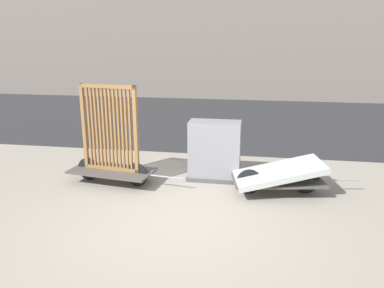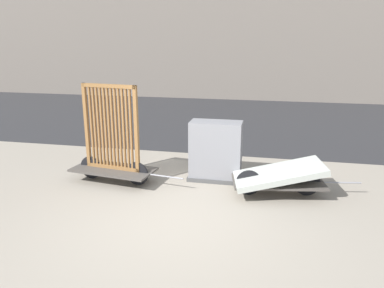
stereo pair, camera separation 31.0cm
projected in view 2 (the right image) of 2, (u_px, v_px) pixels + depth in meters
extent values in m
plane|color=gray|center=(173.00, 222.00, 6.03)|extent=(60.00, 60.00, 0.00)
cube|color=#2D2D30|center=(231.00, 119.00, 13.83)|extent=(56.00, 9.09, 0.01)
cube|color=#4C4742|center=(113.00, 170.00, 7.66)|extent=(1.78, 1.02, 0.04)
cylinder|color=black|center=(137.00, 174.00, 7.49)|extent=(0.48, 0.10, 0.48)
cylinder|color=black|center=(91.00, 167.00, 7.85)|extent=(0.48, 0.10, 0.48)
cylinder|color=gray|center=(167.00, 177.00, 7.27)|extent=(0.70, 0.13, 0.03)
cube|color=olive|center=(113.00, 167.00, 7.65)|extent=(1.21, 0.24, 0.07)
cube|color=olive|center=(108.00, 86.00, 7.20)|extent=(1.21, 0.24, 0.07)
cube|color=olive|center=(87.00, 125.00, 7.62)|extent=(0.08, 0.08, 1.72)
cube|color=olive|center=(136.00, 130.00, 7.24)|extent=(0.08, 0.08, 1.72)
cube|color=olive|center=(92.00, 126.00, 7.58)|extent=(0.04, 0.05, 1.65)
cube|color=olive|center=(95.00, 126.00, 7.55)|extent=(0.04, 0.05, 1.65)
cube|color=olive|center=(99.00, 127.00, 7.52)|extent=(0.04, 0.05, 1.65)
cube|color=olive|center=(102.00, 127.00, 7.49)|extent=(0.04, 0.05, 1.65)
cube|color=olive|center=(106.00, 127.00, 7.47)|extent=(0.04, 0.05, 1.65)
cube|color=olive|center=(109.00, 128.00, 7.44)|extent=(0.04, 0.05, 1.65)
cube|color=olive|center=(113.00, 128.00, 7.41)|extent=(0.04, 0.05, 1.65)
cube|color=olive|center=(116.00, 128.00, 7.39)|extent=(0.04, 0.05, 1.65)
cube|color=olive|center=(120.00, 129.00, 7.36)|extent=(0.04, 0.05, 1.65)
cube|color=olive|center=(124.00, 129.00, 7.33)|extent=(0.04, 0.05, 1.65)
cube|color=olive|center=(127.00, 129.00, 7.30)|extent=(0.04, 0.05, 1.65)
cube|color=olive|center=(131.00, 130.00, 7.28)|extent=(0.04, 0.05, 1.65)
cube|color=#4C4742|center=(278.00, 182.00, 7.00)|extent=(1.80, 1.08, 0.04)
cylinder|color=black|center=(307.00, 183.00, 6.99)|extent=(0.48, 0.12, 0.48)
cylinder|color=black|center=(249.00, 183.00, 7.02)|extent=(0.48, 0.12, 0.48)
cylinder|color=gray|center=(342.00, 183.00, 6.96)|extent=(0.69, 0.15, 0.03)
cube|color=#B2B7AD|center=(279.00, 174.00, 6.96)|extent=(1.76, 1.19, 0.46)
cube|color=#4C4C4C|center=(215.00, 177.00, 7.85)|extent=(1.11, 0.56, 0.08)
cube|color=gray|center=(216.00, 151.00, 7.69)|extent=(1.05, 0.50, 1.24)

